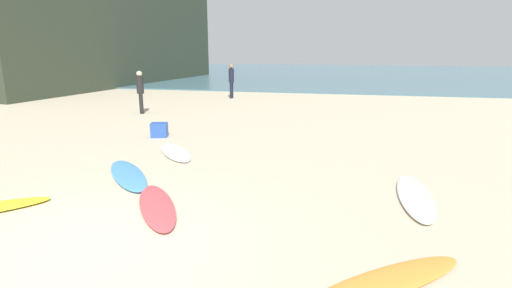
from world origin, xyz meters
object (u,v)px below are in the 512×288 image
surfboard_1 (387,281)px  beachgoer_near (231,79)px  surfboard_0 (415,196)px  surfboard_3 (175,152)px  surfboard_5 (128,175)px  beachgoer_mid (140,90)px  surfboard_2 (157,206)px  beach_cooler (159,130)px

surfboard_1 → beachgoer_near: 17.15m
surfboard_0 → surfboard_3: (-5.36, 1.89, -0.01)m
surfboard_3 → surfboard_5: bearing=46.2°
surfboard_1 → beachgoer_mid: size_ratio=1.31×
surfboard_1 → surfboard_2: surfboard_2 is taller
surfboard_0 → surfboard_2: bearing=-160.8°
surfboard_2 → surfboard_0: bearing=-14.9°
surfboard_3 → beach_cooler: beach_cooler is taller
beachgoer_near → surfboard_3: bearing=7.4°
surfboard_3 → beach_cooler: bearing=-90.8°
surfboard_0 → beachgoer_near: size_ratio=1.34×
surfboard_2 → beach_cooler: beach_cooler is taller
surfboard_2 → beachgoer_near: size_ratio=1.19×
surfboard_2 → surfboard_3: 3.47m
surfboard_0 → beach_cooler: (-6.62, 3.58, 0.17)m
beachgoer_near → surfboard_0: bearing=27.0°
surfboard_2 → beachgoer_near: bearing=68.3°
surfboard_0 → surfboard_1: size_ratio=1.06×
surfboard_1 → beachgoer_mid: bearing=0.7°
beachgoer_mid → surfboard_1: bearing=-173.8°
beach_cooler → beachgoer_mid: bearing=124.7°
surfboard_1 → surfboard_3: size_ratio=1.14×
surfboard_2 → surfboard_3: (-1.13, 3.28, -0.00)m
surfboard_0 → surfboard_1: surfboard_0 is taller
surfboard_2 → beachgoer_mid: 10.19m
surfboard_0 → beachgoer_near: (-7.14, 13.06, 0.95)m
surfboard_2 → beachgoer_mid: bearing=86.8°
surfboard_1 → surfboard_2: bearing=28.7°
surfboard_1 → beach_cooler: bearing=3.4°
beach_cooler → surfboard_2: bearing=-64.3°
beachgoer_near → surfboard_2: bearing=9.8°
surfboard_1 → surfboard_5: (-4.84, 2.82, 0.01)m
surfboard_1 → beachgoer_mid: (-8.55, 10.23, 0.91)m
surfboard_1 → beach_cooler: (-5.89, 6.39, 0.18)m
surfboard_2 → beachgoer_near: beachgoer_near is taller
beachgoer_mid → beach_cooler: 4.73m
surfboard_0 → beachgoer_mid: size_ratio=1.39×
surfboard_1 → beachgoer_mid: beachgoer_mid is taller
beachgoer_near → surfboard_5: bearing=5.2°
surfboard_2 → beachgoer_mid: beachgoer_mid is taller
surfboard_1 → beach_cooler: size_ratio=4.73×
beachgoer_mid → beach_cooler: beachgoer_mid is taller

